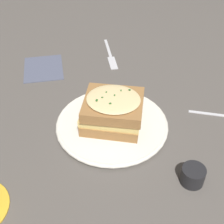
# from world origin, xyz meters

# --- Properties ---
(ground_plane) EXTENTS (2.40, 2.40, 0.00)m
(ground_plane) POSITION_xyz_m (0.00, 0.00, 0.00)
(ground_plane) COLOR #514C47
(dinner_plate) EXTENTS (0.27, 0.27, 0.02)m
(dinner_plate) POSITION_xyz_m (0.02, -0.01, 0.01)
(dinner_plate) COLOR silver
(dinner_plate) RESTS_ON ground_plane
(sandwich) EXTENTS (0.16, 0.17, 0.08)m
(sandwich) POSITION_xyz_m (0.02, -0.01, 0.05)
(sandwich) COLOR olive
(sandwich) RESTS_ON dinner_plate
(fork) EXTENTS (0.19, 0.03, 0.00)m
(fork) POSITION_xyz_m (0.34, -0.07, 0.00)
(fork) COLOR silver
(fork) RESTS_ON ground_plane
(napkin) EXTENTS (0.14, 0.12, 0.00)m
(napkin) POSITION_xyz_m (0.32, 0.14, 0.00)
(napkin) COLOR #4C5166
(napkin) RESTS_ON ground_plane
(condiment_pot) EXTENTS (0.05, 0.05, 0.04)m
(condiment_pot) POSITION_xyz_m (-0.17, -0.13, 0.02)
(condiment_pot) COLOR black
(condiment_pot) RESTS_ON ground_plane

